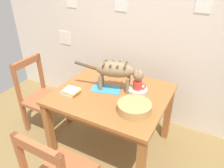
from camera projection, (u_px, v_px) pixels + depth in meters
name	position (u px, v px, depth m)	size (l,w,h in m)	color
wall_rear	(150.00, 26.00, 2.53)	(4.51, 0.11, 2.50)	silver
dining_table	(112.00, 100.00, 2.26)	(1.12, 0.98, 0.73)	#A16030
cat	(117.00, 71.00, 2.15)	(0.69, 0.26, 0.31)	#897251
saucer_bowl	(137.00, 90.00, 2.21)	(0.21, 0.21, 0.04)	#B9BBAC
coffee_mug	(138.00, 85.00, 2.18)	(0.13, 0.09, 0.08)	red
magazine	(106.00, 89.00, 2.27)	(0.30, 0.18, 0.01)	#3696BF
book_stack	(71.00, 91.00, 2.19)	(0.17, 0.14, 0.05)	silver
wicker_basket	(134.00, 107.00, 1.92)	(0.31, 0.31, 0.08)	tan
wooden_chair_far	(41.00, 97.00, 2.67)	(0.42, 0.42, 0.92)	#A05934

